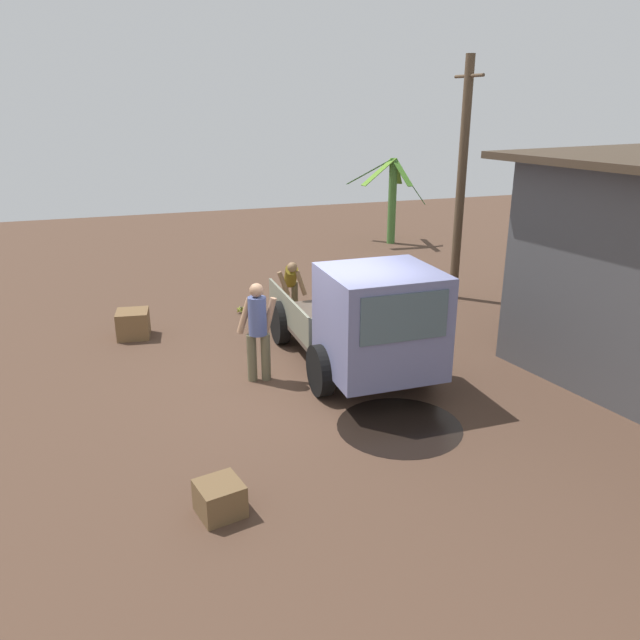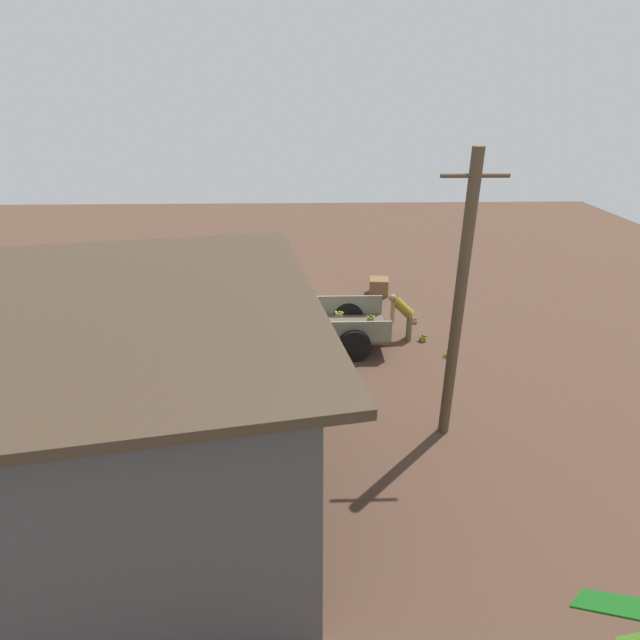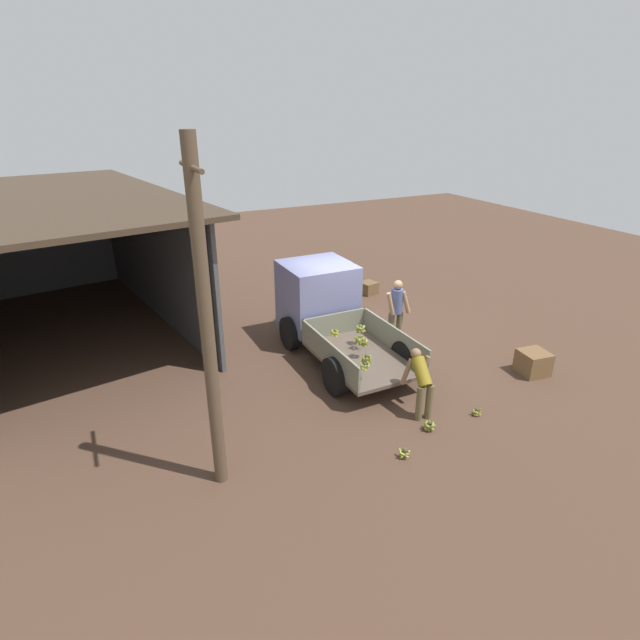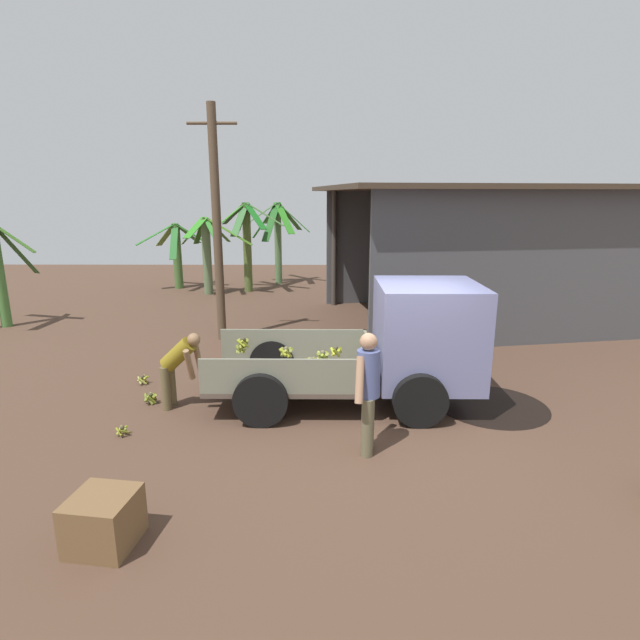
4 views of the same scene
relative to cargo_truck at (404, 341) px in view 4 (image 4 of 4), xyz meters
name	(u,v)px [view 4 (image 4 of 4)]	position (x,y,z in m)	size (l,w,h in m)	color
ground	(390,420)	(-0.30, -0.72, -1.09)	(36.00, 36.00, 0.00)	#4E3628
mud_patch_0	(492,406)	(1.50, -0.15, -1.08)	(1.83, 1.83, 0.01)	black
cargo_truck	(404,341)	(0.00, 0.00, 0.00)	(4.45, 2.04, 2.06)	brown
warehouse_shed	(512,225)	(3.90, 6.18, 1.54)	(10.30, 7.70, 3.69)	#4A4A4E
utility_pole	(217,225)	(-3.85, 3.83, 1.69)	(1.12, 0.21, 5.45)	brown
banana_palm_0	(247,244)	(-4.12, 10.11, 0.66)	(2.47, 2.39, 3.20)	#51652E
banana_palm_1	(177,254)	(-6.87, 10.72, 0.21)	(2.46, 2.29, 2.43)	#466B31
banana_palm_4	(207,254)	(-5.45, 9.54, 0.36)	(2.50, 1.87, 2.72)	#5B724A
banana_palm_6	(278,239)	(-3.16, 11.78, 0.68)	(2.35, 2.59, 3.18)	#5A804C
person_foreground_visitor	(368,388)	(-0.75, -1.70, -0.14)	(0.39, 0.69, 1.70)	brown
person_worker_loading	(178,364)	(-3.72, -0.27, -0.32)	(0.71, 0.64, 1.31)	brown
banana_bunch_on_ground_0	(151,398)	(-4.28, -0.10, -0.98)	(0.24, 0.25, 0.20)	#4C4531
banana_bunch_on_ground_1	(143,379)	(-4.73, 0.79, -0.98)	(0.22, 0.23, 0.18)	#433C2B
banana_bunch_on_ground_2	(122,430)	(-4.31, -1.27, -0.99)	(0.21, 0.19, 0.16)	#47402E
wooden_crate_0	(104,521)	(-3.55, -3.62, -0.81)	(0.62, 0.62, 0.54)	brown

